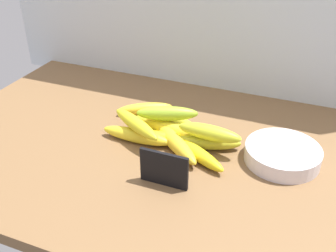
% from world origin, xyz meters
% --- Properties ---
extents(counter_top, '(1.10, 0.76, 0.03)m').
position_xyz_m(counter_top, '(0.00, 0.00, 0.01)').
color(counter_top, brown).
rests_on(counter_top, ground).
extents(chalkboard_sign, '(0.11, 0.02, 0.08)m').
position_xyz_m(chalkboard_sign, '(0.12, -0.13, 0.07)').
color(chalkboard_sign, black).
rests_on(chalkboard_sign, counter_top).
extents(fruit_bowl, '(0.18, 0.18, 0.04)m').
position_xyz_m(fruit_bowl, '(0.35, 0.05, 0.05)').
color(fruit_bowl, silver).
rests_on(fruit_bowl, counter_top).
extents(banana_0, '(0.17, 0.12, 0.03)m').
position_xyz_m(banana_0, '(0.16, -0.01, 0.05)').
color(banana_0, yellow).
rests_on(banana_0, counter_top).
extents(banana_1, '(0.16, 0.07, 0.04)m').
position_xyz_m(banana_1, '(0.04, 0.11, 0.05)').
color(banana_1, gold).
rests_on(banana_1, counter_top).
extents(banana_2, '(0.18, 0.16, 0.04)m').
position_xyz_m(banana_2, '(0.09, 0.01, 0.05)').
color(banana_2, yellow).
rests_on(banana_2, counter_top).
extents(banana_3, '(0.18, 0.07, 0.03)m').
position_xyz_m(banana_3, '(0.04, 0.01, 0.05)').
color(banana_3, yellow).
rests_on(banana_3, counter_top).
extents(banana_4, '(0.19, 0.04, 0.04)m').
position_xyz_m(banana_4, '(-0.01, -0.00, 0.05)').
color(banana_4, yellow).
rests_on(banana_4, counter_top).
extents(banana_5, '(0.18, 0.09, 0.04)m').
position_xyz_m(banana_5, '(0.17, 0.04, 0.05)').
color(banana_5, gold).
rests_on(banana_5, counter_top).
extents(banana_6, '(0.15, 0.11, 0.03)m').
position_xyz_m(banana_6, '(-0.05, 0.14, 0.05)').
color(banana_6, yellow).
rests_on(banana_6, counter_top).
extents(banana_7, '(0.21, 0.08, 0.04)m').
position_xyz_m(banana_7, '(0.05, 0.06, 0.05)').
color(banana_7, yellow).
rests_on(banana_7, counter_top).
extents(banana_8, '(0.17, 0.12, 0.03)m').
position_xyz_m(banana_8, '(-0.01, -0.00, 0.08)').
color(banana_8, yellow).
rests_on(banana_8, banana_4).
extents(banana_9, '(0.16, 0.04, 0.04)m').
position_xyz_m(banana_9, '(0.18, 0.03, 0.09)').
color(banana_9, gold).
rests_on(banana_9, banana_5).
extents(banana_10, '(0.16, 0.09, 0.04)m').
position_xyz_m(banana_10, '(0.05, 0.06, 0.09)').
color(banana_10, '#8AAA29').
rests_on(banana_10, banana_7).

